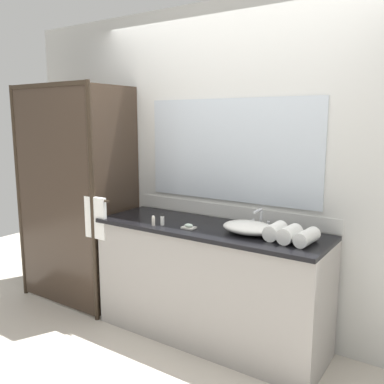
# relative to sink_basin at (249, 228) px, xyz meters

# --- Properties ---
(ground_plane) EXTENTS (8.00, 8.00, 0.00)m
(ground_plane) POSITION_rel_sink_basin_xyz_m (-0.34, 0.01, -0.94)
(ground_plane) COLOR beige
(wall_back_with_mirror) EXTENTS (4.40, 0.06, 2.60)m
(wall_back_with_mirror) POSITION_rel_sink_basin_xyz_m (-0.34, 0.35, 0.36)
(wall_back_with_mirror) COLOR silver
(wall_back_with_mirror) RESTS_ON ground_plane
(vanity_cabinet) EXTENTS (1.80, 0.58, 0.90)m
(vanity_cabinet) POSITION_rel_sink_basin_xyz_m (-0.34, 0.02, -0.49)
(vanity_cabinet) COLOR #9E9993
(vanity_cabinet) RESTS_ON ground_plane
(shower_enclosure) EXTENTS (1.20, 0.59, 2.00)m
(shower_enclosure) POSITION_rel_sink_basin_xyz_m (-1.61, -0.18, 0.08)
(shower_enclosure) COLOR #2D2319
(shower_enclosure) RESTS_ON ground_plane
(sink_basin) EXTENTS (0.39, 0.27, 0.09)m
(sink_basin) POSITION_rel_sink_basin_xyz_m (0.00, 0.00, 0.00)
(sink_basin) COLOR white
(sink_basin) RESTS_ON vanity_cabinet
(faucet) EXTENTS (0.17, 0.14, 0.15)m
(faucet) POSITION_rel_sink_basin_xyz_m (0.00, 0.19, 0.00)
(faucet) COLOR silver
(faucet) RESTS_ON vanity_cabinet
(soap_dish) EXTENTS (0.10, 0.07, 0.04)m
(soap_dish) POSITION_rel_sink_basin_xyz_m (-0.43, -0.12, -0.03)
(soap_dish) COLOR silver
(soap_dish) RESTS_ON vanity_cabinet
(amenity_bottle_shampoo) EXTENTS (0.03, 0.03, 0.09)m
(amenity_bottle_shampoo) POSITION_rel_sink_basin_xyz_m (-0.65, -0.15, -0.00)
(amenity_bottle_shampoo) COLOR white
(amenity_bottle_shampoo) RESTS_ON vanity_cabinet
(amenity_bottle_body_wash) EXTENTS (0.03, 0.03, 0.07)m
(amenity_bottle_body_wash) POSITION_rel_sink_basin_xyz_m (-0.70, -0.20, -0.01)
(amenity_bottle_body_wash) COLOR silver
(amenity_bottle_body_wash) RESTS_ON vanity_cabinet
(rolled_towel_near_edge) EXTENTS (0.11, 0.23, 0.10)m
(rolled_towel_near_edge) POSITION_rel_sink_basin_xyz_m (0.42, -0.02, 0.00)
(rolled_towel_near_edge) COLOR white
(rolled_towel_near_edge) RESTS_ON vanity_cabinet
(rolled_towel_middle) EXTENTS (0.12, 0.20, 0.11)m
(rolled_towel_middle) POSITION_rel_sink_basin_xyz_m (0.31, -0.04, 0.01)
(rolled_towel_middle) COLOR white
(rolled_towel_middle) RESTS_ON vanity_cabinet
(rolled_towel_far_edge) EXTENTS (0.11, 0.20, 0.11)m
(rolled_towel_far_edge) POSITION_rel_sink_basin_xyz_m (0.20, -0.01, 0.01)
(rolled_towel_far_edge) COLOR white
(rolled_towel_far_edge) RESTS_ON vanity_cabinet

